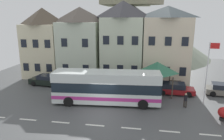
% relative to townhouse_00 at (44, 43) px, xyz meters
% --- Properties ---
extents(ground_plane, '(40.00, 60.00, 0.07)m').
position_rel_townhouse_00_xyz_m(ground_plane, '(11.06, -11.53, -5.03)').
color(ground_plane, '#4D4F50').
extents(townhouse_00, '(5.20, 5.13, 10.00)m').
position_rel_townhouse_00_xyz_m(townhouse_00, '(0.00, 0.00, 0.00)').
color(townhouse_00, beige).
rests_on(townhouse_00, ground_plane).
extents(townhouse_01, '(5.73, 5.21, 10.08)m').
position_rel_townhouse_00_xyz_m(townhouse_01, '(5.57, 0.04, 0.04)').
color(townhouse_01, beige).
rests_on(townhouse_01, ground_plane).
extents(townhouse_02, '(5.53, 5.29, 10.85)m').
position_rel_townhouse_00_xyz_m(townhouse_02, '(11.67, 0.08, 0.42)').
color(townhouse_02, beige).
rests_on(townhouse_02, ground_plane).
extents(townhouse_03, '(5.94, 5.70, 10.15)m').
position_rel_townhouse_00_xyz_m(townhouse_03, '(17.57, 0.28, 0.07)').
color(townhouse_03, beige).
rests_on(townhouse_03, ground_plane).
extents(hilltop_castle, '(37.17, 37.17, 18.93)m').
position_rel_townhouse_00_xyz_m(hilltop_castle, '(10.17, 20.62, 1.60)').
color(hilltop_castle, slate).
rests_on(hilltop_castle, ground_plane).
extents(transit_bus, '(11.01, 3.31, 3.35)m').
position_rel_townhouse_00_xyz_m(transit_bus, '(11.14, -9.11, -3.31)').
color(transit_bus, silver).
rests_on(transit_bus, ground_plane).
extents(bus_shelter, '(3.60, 3.60, 3.72)m').
position_rel_townhouse_00_xyz_m(bus_shelter, '(16.29, -5.04, -1.96)').
color(bus_shelter, '#473D33').
rests_on(bus_shelter, ground_plane).
extents(parked_car_00, '(4.64, 2.29, 1.35)m').
position_rel_townhouse_00_xyz_m(parked_car_00, '(2.35, -4.45, -4.33)').
color(parked_car_00, black).
rests_on(parked_car_00, ground_plane).
extents(parked_car_01, '(4.35, 2.05, 1.30)m').
position_rel_townhouse_00_xyz_m(parked_car_01, '(18.37, -5.12, -4.36)').
color(parked_car_01, maroon).
rests_on(parked_car_01, ground_plane).
extents(pedestrian_00, '(0.36, 0.28, 1.61)m').
position_rel_townhouse_00_xyz_m(pedestrian_00, '(16.61, -6.74, -4.18)').
color(pedestrian_00, '#38332D').
rests_on(pedestrian_00, ground_plane).
extents(pedestrian_01, '(0.35, 0.31, 1.45)m').
position_rel_townhouse_00_xyz_m(pedestrian_01, '(19.00, -8.85, -4.24)').
color(pedestrian_01, '#38332D').
rests_on(pedestrian_01, ground_plane).
extents(public_bench, '(1.41, 0.48, 0.87)m').
position_rel_townhouse_00_xyz_m(public_bench, '(18.74, -2.68, -4.53)').
color(public_bench, '#473828').
rests_on(public_bench, ground_plane).
extents(flagpole, '(0.95, 0.10, 6.36)m').
position_rel_townhouse_00_xyz_m(flagpole, '(21.08, -7.74, -1.27)').
color(flagpole, silver).
rests_on(flagpole, ground_plane).
extents(harbour_buoy, '(0.93, 0.93, 1.18)m').
position_rel_townhouse_00_xyz_m(harbour_buoy, '(21.78, -11.16, -4.34)').
color(harbour_buoy, black).
rests_on(harbour_buoy, ground_plane).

